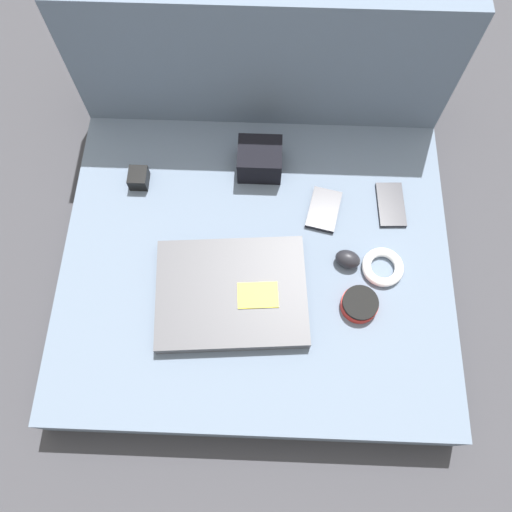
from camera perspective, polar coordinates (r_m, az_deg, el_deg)
The scene contains 11 objects.
ground_plane at distance 1.28m, azimuth 0.00°, elevation -2.26°, with size 8.00×8.00×0.00m, color #38383D.
couch_seat at distance 1.23m, azimuth 0.00°, elevation -1.36°, with size 0.92×0.79×0.11m.
couch_backrest at distance 1.34m, azimuth 0.84°, elevation 21.69°, with size 0.92×0.20×0.48m.
laptop at distance 1.13m, azimuth -2.80°, elevation -4.25°, with size 0.36×0.28×0.03m.
computer_mouse at distance 1.17m, azimuth 10.45°, elevation -0.42°, with size 0.07×0.06×0.04m.
speaker_puck at distance 1.15m, azimuth 11.76°, elevation -5.40°, with size 0.08×0.08×0.03m.
phone_silver at distance 1.24m, azimuth 7.75°, elevation 5.27°, with size 0.09×0.12×0.01m.
phone_black at distance 1.28m, azimuth 15.15°, elevation 5.68°, with size 0.07×0.12×0.01m.
camera_pouch at distance 1.26m, azimuth 0.62°, elevation 10.99°, with size 0.11×0.10×0.08m.
charger_brick at distance 1.29m, azimuth -13.27°, elevation 8.67°, with size 0.05×0.05×0.04m.
cable_coil at distance 1.19m, azimuth 14.28°, elevation -1.24°, with size 0.10×0.10×0.02m.
Camera 1 is at (0.02, -0.44, 1.20)m, focal length 35.00 mm.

